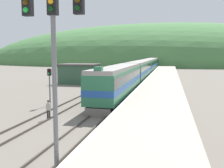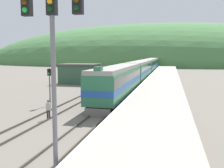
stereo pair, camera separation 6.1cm
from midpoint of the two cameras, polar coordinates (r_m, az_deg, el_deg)
The scene contains 13 objects.
track_main at distance 75.05m, azimuth 7.92°, elevation 2.42°, with size 1.52×180.00×0.16m.
track_siding at distance 75.53m, azimuth 4.58°, elevation 2.49°, with size 1.52×180.00×0.16m.
platform at distance 54.85m, azimuth 11.13°, elevation 1.29°, with size 5.91×140.00×1.02m.
distant_hills at distance 143.57m, azimuth 10.17°, elevation 4.30°, with size 199.96×89.98×42.53m.
station_shed at distance 48.89m, azimuth -7.12°, elevation 2.30°, with size 7.02×5.70×3.62m.
express_train_lead_car at distance 31.46m, azimuth 1.41°, elevation 0.64°, with size 2.94×19.50×4.35m.
carriage_second at distance 53.34m, azimuth 6.04°, elevation 3.03°, with size 2.93×22.66×3.99m.
carriage_third at distance 76.74m, azimuth 8.05°, elevation 4.07°, with size 2.93×22.66×3.99m.
carriage_fourth at distance 100.21m, azimuth 9.13°, elevation 4.63°, with size 2.93×22.66×3.99m.
carriage_fifth at distance 123.71m, azimuth 9.80°, elevation 4.97°, with size 2.93×22.66×3.99m.
signal_mast_main at distance 11.00m, azimuth -12.83°, elevation 10.47°, with size 3.30×0.42×8.99m.
signal_post_siding at distance 28.20m, azimuth -13.53°, elevation 1.07°, with size 0.36×0.42×3.94m.
track_worker at distance 22.48m, azimuth -13.74°, elevation -5.26°, with size 0.36×0.23×1.60m.
Camera 1 is at (6.02, -4.62, 5.44)m, focal length 42.00 mm.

